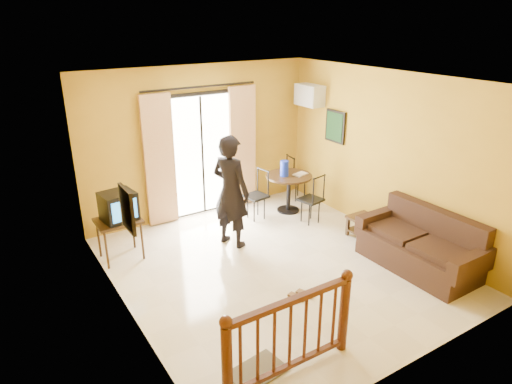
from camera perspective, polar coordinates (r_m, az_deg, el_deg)
ground at (r=7.08m, az=2.52°, el=-9.30°), size 5.00×5.00×0.00m
room_shell at (r=6.38m, az=2.76°, el=3.96°), size 5.00×5.00×5.00m
balcony_door at (r=8.55m, az=-6.72°, el=4.75°), size 2.25×0.14×2.46m
tv_table at (r=7.36m, az=-16.80°, el=-3.89°), size 0.66×0.55×0.66m
television at (r=7.25m, az=-16.81°, el=-1.71°), size 0.54×0.51×0.44m
picture_left at (r=5.36m, az=-15.79°, el=-2.09°), size 0.05×0.42×0.52m
dining_table at (r=8.79m, az=4.12°, el=1.18°), size 0.89×0.89×0.74m
water_jug at (r=8.63m, az=3.57°, el=2.96°), size 0.16×0.16×0.30m
serving_tray at (r=8.77m, az=5.58°, el=2.23°), size 0.31×0.24×0.02m
dining_chairs at (r=8.92m, az=3.97°, el=-2.55°), size 1.70×1.52×0.95m
air_conditioner at (r=9.03m, az=6.68°, el=11.92°), size 0.31×0.60×0.40m
botanical_print at (r=8.72m, az=9.87°, el=8.07°), size 0.05×0.50×0.60m
coffee_table at (r=7.97m, az=14.20°, el=-4.33°), size 0.46×0.82×0.37m
bowl at (r=7.95m, az=13.86°, el=-3.12°), size 0.21×0.21×0.06m
sofa at (r=7.36m, az=19.95°, el=-6.45°), size 0.88×1.87×0.89m
standing_person at (r=7.37m, az=-3.17°, el=0.07°), size 0.68×0.81×1.88m
stair_balustrade at (r=4.93m, az=4.30°, el=-16.84°), size 1.63×0.13×1.04m
doormat at (r=5.29m, az=0.19°, el=-21.49°), size 0.65×0.48×0.02m
sandals at (r=6.43m, az=5.65°, el=-12.72°), size 0.32×0.27×0.03m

